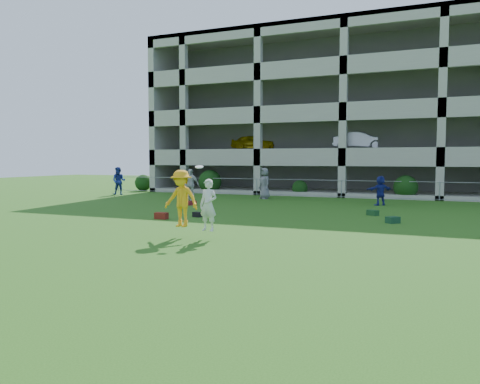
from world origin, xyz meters
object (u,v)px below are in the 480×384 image
at_px(bystander_a, 119,181).
at_px(bystander_c, 265,183).
at_px(bystander_d, 380,191).
at_px(frisbee_contest, 187,200).
at_px(parking_garage, 361,117).
at_px(bystander_b, 190,184).

height_order(bystander_a, bystander_c, bystander_c).
distance_m(bystander_a, bystander_d, 18.15).
distance_m(bystander_a, bystander_c, 10.80).
relative_size(frisbee_contest, parking_garage, 0.07).
xyz_separation_m(bystander_d, frisbee_contest, (-4.68, -13.56, 0.42)).
xyz_separation_m(bystander_d, parking_garage, (-2.94, 13.01, 5.19)).
xyz_separation_m(bystander_b, bystander_d, (11.28, 1.23, -0.17)).
height_order(bystander_a, frisbee_contest, frisbee_contest).
relative_size(bystander_c, frisbee_contest, 0.96).
relative_size(bystander_a, bystander_c, 1.00).
bearing_deg(bystander_b, frisbee_contest, -62.72).
distance_m(bystander_b, parking_garage, 17.24).
bearing_deg(bystander_b, parking_garage, 58.80).
bearing_deg(bystander_c, frisbee_contest, -40.15).
distance_m(bystander_b, frisbee_contest, 13.99).
height_order(bystander_c, frisbee_contest, frisbee_contest).
height_order(bystander_d, frisbee_contest, frisbee_contest).
bearing_deg(parking_garage, bystander_b, -120.34).
bearing_deg(bystander_a, parking_garage, 20.82).
relative_size(bystander_c, parking_garage, 0.07).
bearing_deg(bystander_a, frisbee_contest, -64.88).
height_order(bystander_b, frisbee_contest, frisbee_contest).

